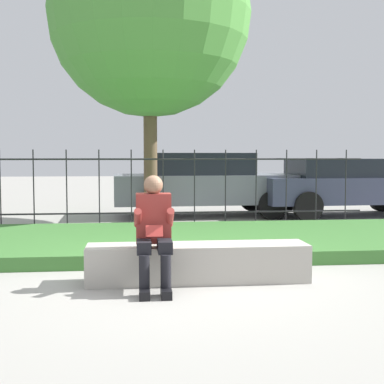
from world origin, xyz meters
TOP-DOWN VIEW (x-y plane):
  - ground_plane at (0.00, 0.00)m, footprint 60.00×60.00m
  - stone_bench at (0.16, 0.00)m, footprint 2.53×0.51m
  - person_seated_reader at (-0.35, -0.29)m, footprint 0.42×0.73m
  - grass_berm at (0.00, 2.34)m, footprint 10.06×3.28m
  - iron_fence at (0.00, 4.46)m, footprint 8.06×0.03m
  - car_parked_center at (1.09, 6.47)m, footprint 4.40×2.04m
  - car_parked_right at (4.44, 6.17)m, footprint 4.34×2.03m
  - tree_behind_fence at (-0.23, 5.15)m, footprint 4.14×4.14m

SIDE VIEW (x-z plane):
  - ground_plane at x=0.00m, z-range 0.00..0.00m
  - grass_berm at x=0.00m, z-range 0.00..0.19m
  - stone_bench at x=0.16m, z-range -0.02..0.41m
  - person_seated_reader at x=-0.35m, z-range 0.05..1.28m
  - car_parked_right at x=4.44m, z-range 0.06..1.41m
  - car_parked_center at x=1.09m, z-range 0.04..1.53m
  - iron_fence at x=0.00m, z-range 0.04..1.59m
  - tree_behind_fence at x=-0.23m, z-range 1.10..7.46m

